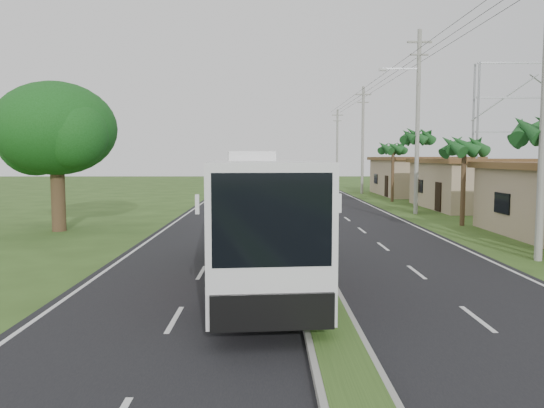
{
  "coord_description": "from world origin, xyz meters",
  "views": [
    {
      "loc": [
        -1.36,
        -16.94,
        3.73
      ],
      "look_at": [
        -1.16,
        5.18,
        1.8
      ],
      "focal_mm": 35.0,
      "sensor_mm": 36.0,
      "label": 1
    }
  ],
  "objects": [
    {
      "name": "coach_bus_main",
      "position": [
        -1.81,
        -0.95,
        2.16
      ],
      "size": [
        3.6,
        12.34,
        3.93
      ],
      "rotation": [
        0.0,
        0.0,
        0.09
      ],
      "color": "white",
      "rests_on": "ground"
    },
    {
      "name": "palm_verge_d",
      "position": [
        9.3,
        28.0,
        4.55
      ],
      "size": [
        2.4,
        2.4,
        5.25
      ],
      "color": "#473321",
      "rests_on": "ground"
    },
    {
      "name": "billboard_lattice",
      "position": [
        22.0,
        30.0,
        6.82
      ],
      "size": [
        10.18,
        1.18,
        12.07
      ],
      "color": "gray",
      "rests_on": "ground"
    },
    {
      "name": "utility_pole_d",
      "position": [
        8.5,
        58.0,
        5.42
      ],
      "size": [
        1.6,
        0.28,
        10.5
      ],
      "color": "gray",
      "rests_on": "ground"
    },
    {
      "name": "utility_pole_c",
      "position": [
        8.5,
        38.0,
        5.67
      ],
      "size": [
        1.6,
        0.28,
        11.0
      ],
      "color": "gray",
      "rests_on": "ground"
    },
    {
      "name": "median_strip",
      "position": [
        0.0,
        20.0,
        0.1
      ],
      "size": [
        1.2,
        160.0,
        0.18
      ],
      "color": "gray",
      "rests_on": "ground"
    },
    {
      "name": "utility_pole_b",
      "position": [
        8.47,
        18.0,
        6.26
      ],
      "size": [
        3.2,
        0.28,
        12.0
      ],
      "color": "gray",
      "rests_on": "ground"
    },
    {
      "name": "shop_mid",
      "position": [
        14.0,
        22.0,
        1.86
      ],
      "size": [
        7.6,
        10.6,
        3.67
      ],
      "color": "tan",
      "rests_on": "ground"
    },
    {
      "name": "ground",
      "position": [
        0.0,
        0.0,
        0.0
      ],
      "size": [
        180.0,
        180.0,
        0.0
      ],
      "primitive_type": "plane",
      "color": "#304B1B",
      "rests_on": "ground"
    },
    {
      "name": "motorcyclist",
      "position": [
        -2.0,
        5.78,
        0.79
      ],
      "size": [
        1.83,
        1.08,
        2.21
      ],
      "rotation": [
        0.0,
        0.0,
        -0.35
      ],
      "color": "black",
      "rests_on": "ground"
    },
    {
      "name": "palm_verge_a",
      "position": [
        9.0,
        3.0,
        4.74
      ],
      "size": [
        2.4,
        2.4,
        5.45
      ],
      "color": "#473321",
      "rests_on": "ground"
    },
    {
      "name": "coach_bus_far",
      "position": [
        -3.28,
        57.68,
        1.89
      ],
      "size": [
        2.61,
        11.46,
        3.33
      ],
      "rotation": [
        0.0,
        0.0,
        -0.01
      ],
      "color": "silver",
      "rests_on": "ground"
    },
    {
      "name": "palm_verge_b",
      "position": [
        9.4,
        12.0,
        4.36
      ],
      "size": [
        2.4,
        2.4,
        5.05
      ],
      "color": "#473321",
      "rests_on": "ground"
    },
    {
      "name": "shop_far",
      "position": [
        14.0,
        36.0,
        1.93
      ],
      "size": [
        8.6,
        11.6,
        3.82
      ],
      "color": "tan",
      "rests_on": "ground"
    },
    {
      "name": "lane_edge_right",
      "position": [
        6.7,
        20.0,
        0.0
      ],
      "size": [
        0.12,
        160.0,
        0.01
      ],
      "primitive_type": "cube",
      "color": "silver",
      "rests_on": "ground"
    },
    {
      "name": "shade_tree",
      "position": [
        -12.11,
        10.02,
        5.03
      ],
      "size": [
        6.3,
        6.0,
        7.54
      ],
      "color": "#473321",
      "rests_on": "ground"
    },
    {
      "name": "lane_edge_left",
      "position": [
        -6.7,
        20.0,
        0.0
      ],
      "size": [
        0.12,
        160.0,
        0.01
      ],
      "primitive_type": "cube",
      "color": "silver",
      "rests_on": "ground"
    },
    {
      "name": "road_asphalt",
      "position": [
        0.0,
        20.0,
        0.01
      ],
      "size": [
        14.0,
        160.0,
        0.02
      ],
      "primitive_type": "cube",
      "color": "black",
      "rests_on": "ground"
    },
    {
      "name": "palm_verge_c",
      "position": [
        8.8,
        19.0,
        5.12
      ],
      "size": [
        2.4,
        2.4,
        5.85
      ],
      "color": "#473321",
      "rests_on": "ground"
    }
  ]
}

